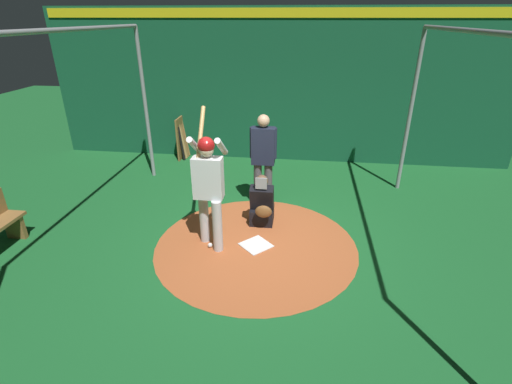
{
  "coord_description": "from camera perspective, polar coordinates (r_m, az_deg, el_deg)",
  "views": [
    {
      "loc": [
        5.01,
        0.65,
        3.33
      ],
      "look_at": [
        0.0,
        0.0,
        0.95
      ],
      "focal_mm": 26.26,
      "sensor_mm": 36.0,
      "label": 1
    }
  ],
  "objects": [
    {
      "name": "bat_rack",
      "position": [
        9.83,
        -11.14,
        8.02
      ],
      "size": [
        0.7,
        0.2,
        1.05
      ],
      "color": "olive",
      "rests_on": "ground"
    },
    {
      "name": "umpire",
      "position": [
        6.88,
        1.1,
        5.46
      ],
      "size": [
        0.22,
        0.49,
        1.77
      ],
      "color": "#4C4C51",
      "rests_on": "ground"
    },
    {
      "name": "home_plate",
      "position": [
        6.04,
        -0.0,
        -8.07
      ],
      "size": [
        0.59,
        0.59,
        0.01
      ],
      "primitive_type": "cube",
      "rotation": [
        0.0,
        0.0,
        0.79
      ],
      "color": "white",
      "rests_on": "dirt_circle"
    },
    {
      "name": "baseball_0",
      "position": [
        6.28,
        -7.93,
        -6.58
      ],
      "size": [
        0.07,
        0.07,
        0.07
      ],
      "primitive_type": "sphere",
      "color": "white",
      "rests_on": "dirt_circle"
    },
    {
      "name": "dirt_circle",
      "position": [
        6.05,
        -0.0,
        -8.15
      ],
      "size": [
        3.21,
        3.21,
        0.01
      ],
      "primitive_type": "cylinder",
      "color": "#AD562D",
      "rests_on": "ground"
    },
    {
      "name": "catcher",
      "position": [
        6.48,
        0.92,
        -2.02
      ],
      "size": [
        0.58,
        0.4,
        0.93
      ],
      "color": "black",
      "rests_on": "ground"
    },
    {
      "name": "baseball_1",
      "position": [
        6.03,
        -7.0,
        -8.03
      ],
      "size": [
        0.07,
        0.07,
        0.07
      ],
      "primitive_type": "sphere",
      "color": "white",
      "rests_on": "dirt_circle"
    },
    {
      "name": "batter",
      "position": [
        5.6,
        -7.29,
        1.49
      ],
      "size": [
        0.68,
        0.49,
        2.13
      ],
      "color": "#BCBCC0",
      "rests_on": "ground"
    },
    {
      "name": "ground_plane",
      "position": [
        6.05,
        -0.0,
        -8.17
      ],
      "size": [
        27.15,
        27.15,
        0.0
      ],
      "primitive_type": "plane",
      "color": "#195B28"
    },
    {
      "name": "back_wall",
      "position": [
        9.31,
        3.4,
        15.65
      ],
      "size": [
        0.22,
        11.15,
        3.54
      ],
      "color": "#145133",
      "rests_on": "ground"
    },
    {
      "name": "cage_frame",
      "position": [
        5.17,
        -0.0,
        12.51
      ],
      "size": [
        5.3,
        5.5,
        3.19
      ],
      "color": "gray",
      "rests_on": "ground"
    }
  ]
}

